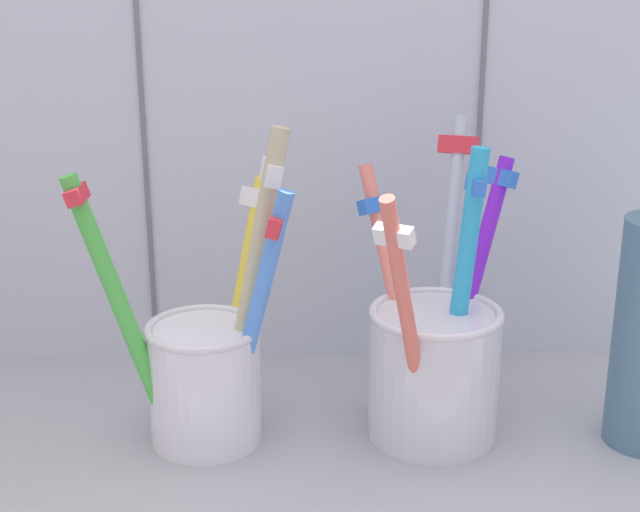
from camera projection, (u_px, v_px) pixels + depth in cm
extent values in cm
cube|color=#9EA3A8|center=(320.00, 450.00, 53.92)|extent=(64.00, 22.00, 2.00)
cube|color=silver|center=(312.00, 51.00, 58.48)|extent=(64.00, 2.00, 45.00)
cube|color=slate|center=(139.00, 53.00, 57.02)|extent=(0.30, 0.20, 45.00)
cube|color=slate|center=(484.00, 52.00, 57.85)|extent=(0.30, 0.20, 45.00)
cylinder|color=white|center=(205.00, 387.00, 51.93)|extent=(6.30, 6.30, 6.78)
torus|color=silver|center=(202.00, 331.00, 50.86)|extent=(6.48, 6.48, 0.50)
cylinder|color=#4E8FF1|center=(254.00, 321.00, 49.81)|extent=(4.68, 1.88, 14.78)
cube|color=#E5333F|center=(277.00, 225.00, 47.85)|extent=(1.29, 1.99, 1.15)
cylinder|color=#4CBF49|center=(124.00, 315.00, 49.62)|extent=(5.69, 1.12, 15.59)
cube|color=#E5333F|center=(77.00, 195.00, 47.49)|extent=(1.07, 1.91, 1.02)
cylinder|color=yellow|center=(241.00, 299.00, 54.02)|extent=(4.17, 4.71, 14.09)
cube|color=white|center=(259.00, 198.00, 53.51)|extent=(2.38, 2.24, 1.28)
cylinder|color=#C6BD92|center=(252.00, 285.00, 51.00)|extent=(4.60, 1.70, 17.67)
cube|color=white|center=(271.00, 173.00, 49.23)|extent=(1.37, 2.63, 1.30)
cylinder|color=silver|center=(435.00, 377.00, 52.32)|extent=(7.35, 7.35, 7.47)
torus|color=silver|center=(437.00, 315.00, 51.14)|extent=(7.48, 7.48, 0.50)
cylinder|color=#E76E5D|center=(409.00, 330.00, 47.61)|extent=(4.23, 6.22, 15.65)
cube|color=white|center=(394.00, 236.00, 44.05)|extent=(2.14, 1.82, 1.10)
cylinder|color=#F88474|center=(394.00, 295.00, 53.68)|extent=(4.32, 5.61, 14.72)
cube|color=blue|center=(375.00, 205.00, 53.47)|extent=(2.27, 2.03, 1.08)
cylinder|color=silver|center=(448.00, 265.00, 55.04)|extent=(2.69, 5.80, 17.10)
cube|color=#E5333F|center=(458.00, 145.00, 54.68)|extent=(2.51, 1.69, 1.17)
cylinder|color=#2CAEE6|center=(462.00, 296.00, 50.86)|extent=(2.41, 1.19, 16.43)
cube|color=blue|center=(477.00, 187.00, 48.97)|extent=(0.85, 1.90, 0.90)
cylinder|color=#831FE7|center=(471.00, 290.00, 53.89)|extent=(5.33, 4.73, 15.17)
cube|color=blue|center=(501.00, 177.00, 53.29)|extent=(1.97, 2.07, 1.12)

